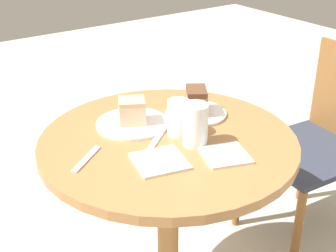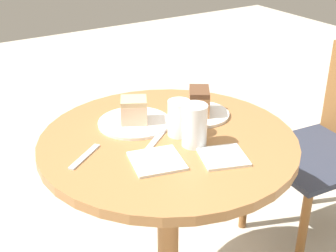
{
  "view_description": "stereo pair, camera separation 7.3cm",
  "coord_description": "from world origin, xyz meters",
  "px_view_note": "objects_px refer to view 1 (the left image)",
  "views": [
    {
      "loc": [
        1.05,
        -0.74,
        1.43
      ],
      "look_at": [
        0.0,
        0.0,
        0.79
      ],
      "focal_mm": 50.0,
      "sensor_mm": 36.0,
      "label": 1
    },
    {
      "loc": [
        1.09,
        -0.67,
        1.43
      ],
      "look_at": [
        0.0,
        0.0,
        0.79
      ],
      "focal_mm": 50.0,
      "sensor_mm": 36.0,
      "label": 2
    }
  ],
  "objects_px": {
    "glass_lemonade": "(195,126)",
    "chair": "(320,143)",
    "plate_far": "(196,113)",
    "glass_water": "(179,120)",
    "cake_slice_far": "(196,100)",
    "plate_near": "(133,123)",
    "cake_slice_near": "(132,111)"
  },
  "relations": [
    {
      "from": "plate_far",
      "to": "cake_slice_near",
      "type": "height_order",
      "value": "cake_slice_near"
    },
    {
      "from": "cake_slice_near",
      "to": "plate_near",
      "type": "bearing_deg",
      "value": -165.96
    },
    {
      "from": "plate_near",
      "to": "plate_far",
      "type": "bearing_deg",
      "value": 75.37
    },
    {
      "from": "plate_far",
      "to": "cake_slice_near",
      "type": "distance_m",
      "value": 0.23
    },
    {
      "from": "cake_slice_far",
      "to": "glass_water",
      "type": "distance_m",
      "value": 0.16
    },
    {
      "from": "chair",
      "to": "glass_lemonade",
      "type": "height_order",
      "value": "glass_lemonade"
    },
    {
      "from": "plate_far",
      "to": "cake_slice_near",
      "type": "bearing_deg",
      "value": -104.63
    },
    {
      "from": "cake_slice_near",
      "to": "plate_far",
      "type": "bearing_deg",
      "value": 75.37
    },
    {
      "from": "cake_slice_near",
      "to": "glass_water",
      "type": "xyz_separation_m",
      "value": [
        0.14,
        0.08,
        0.0
      ]
    },
    {
      "from": "plate_far",
      "to": "cake_slice_near",
      "type": "xyz_separation_m",
      "value": [
        -0.06,
        -0.22,
        0.04
      ]
    },
    {
      "from": "glass_lemonade",
      "to": "plate_far",
      "type": "bearing_deg",
      "value": 140.95
    },
    {
      "from": "cake_slice_far",
      "to": "glass_lemonade",
      "type": "distance_m",
      "value": 0.21
    },
    {
      "from": "plate_far",
      "to": "glass_water",
      "type": "bearing_deg",
      "value": -58.51
    },
    {
      "from": "chair",
      "to": "cake_slice_far",
      "type": "distance_m",
      "value": 0.75
    },
    {
      "from": "chair",
      "to": "cake_slice_near",
      "type": "relative_size",
      "value": 7.75
    },
    {
      "from": "glass_water",
      "to": "plate_near",
      "type": "bearing_deg",
      "value": -149.2
    },
    {
      "from": "glass_lemonade",
      "to": "glass_water",
      "type": "relative_size",
      "value": 1.14
    },
    {
      "from": "plate_near",
      "to": "glass_water",
      "type": "distance_m",
      "value": 0.17
    },
    {
      "from": "plate_far",
      "to": "glass_lemonade",
      "type": "distance_m",
      "value": 0.22
    },
    {
      "from": "glass_lemonade",
      "to": "cake_slice_near",
      "type": "bearing_deg",
      "value": -158.68
    },
    {
      "from": "plate_far",
      "to": "cake_slice_far",
      "type": "relative_size",
      "value": 1.72
    },
    {
      "from": "plate_far",
      "to": "cake_slice_far",
      "type": "height_order",
      "value": "cake_slice_far"
    },
    {
      "from": "plate_near",
      "to": "glass_lemonade",
      "type": "distance_m",
      "value": 0.24
    },
    {
      "from": "glass_water",
      "to": "cake_slice_far",
      "type": "bearing_deg",
      "value": 121.49
    },
    {
      "from": "glass_lemonade",
      "to": "chair",
      "type": "bearing_deg",
      "value": 98.39
    },
    {
      "from": "chair",
      "to": "plate_near",
      "type": "distance_m",
      "value": 0.94
    },
    {
      "from": "cake_slice_near",
      "to": "glass_lemonade",
      "type": "height_order",
      "value": "glass_lemonade"
    },
    {
      "from": "cake_slice_near",
      "to": "cake_slice_far",
      "type": "relative_size",
      "value": 0.92
    },
    {
      "from": "plate_near",
      "to": "glass_lemonade",
      "type": "bearing_deg",
      "value": 21.32
    },
    {
      "from": "plate_far",
      "to": "glass_lemonade",
      "type": "xyz_separation_m",
      "value": [
        0.16,
        -0.13,
        0.05
      ]
    },
    {
      "from": "cake_slice_far",
      "to": "glass_water",
      "type": "bearing_deg",
      "value": -58.51
    },
    {
      "from": "plate_far",
      "to": "cake_slice_far",
      "type": "xyz_separation_m",
      "value": [
        0.0,
        -0.0,
        0.05
      ]
    }
  ]
}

